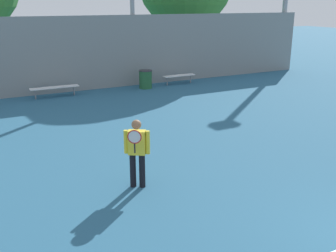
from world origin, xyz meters
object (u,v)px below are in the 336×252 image
at_px(trash_bin, 145,79).
at_px(bench_courtside_near, 179,76).
at_px(bench_adjacent_court, 55,88).
at_px(tennis_player, 137,150).

bearing_deg(trash_bin, bench_courtside_near, 4.72).
xyz_separation_m(bench_courtside_near, trash_bin, (-1.99, -0.16, 0.03)).
bearing_deg(bench_courtside_near, bench_adjacent_court, 180.00).
xyz_separation_m(bench_adjacent_court, trash_bin, (4.38, -0.16, 0.03)).
bearing_deg(bench_adjacent_court, tennis_player, -91.80).
bearing_deg(bench_courtside_near, trash_bin, -175.28).
distance_m(tennis_player, trash_bin, 10.89).
bearing_deg(trash_bin, tennis_player, -115.54).
height_order(tennis_player, bench_courtside_near, tennis_player).
xyz_separation_m(tennis_player, trash_bin, (4.69, 9.82, -0.47)).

